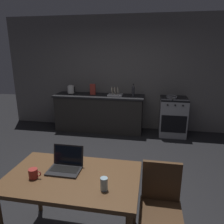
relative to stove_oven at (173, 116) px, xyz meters
name	(u,v)px	position (x,y,z in m)	size (l,w,h in m)	color
ground_plane	(93,185)	(-1.30, -2.29, -0.44)	(12.00, 12.00, 0.00)	black
back_wall	(132,74)	(-1.00, 0.35, 0.92)	(6.40, 0.10, 2.73)	slate
kitchen_counter	(99,113)	(-1.76, 0.00, 0.00)	(2.16, 0.64, 0.89)	#282623
stove_oven	(173,116)	(0.00, 0.00, 0.00)	(0.60, 0.62, 0.89)	gray
dining_table	(73,183)	(-1.23, -3.24, 0.24)	(1.28, 0.79, 0.76)	brown
chair	(161,202)	(-0.38, -3.13, 0.06)	(0.40, 0.40, 0.87)	#4C331E
laptop	(66,165)	(-1.34, -3.14, 0.36)	(0.32, 0.26, 0.23)	#232326
electric_kettle	(71,90)	(-2.47, 0.00, 0.55)	(0.19, 0.17, 0.22)	black
bottle	(133,91)	(-0.93, -0.05, 0.59)	(0.07, 0.07, 0.30)	#2D2D33
frying_pan	(172,97)	(-0.06, -0.03, 0.47)	(0.24, 0.42, 0.05)	gray
coffee_mug	(33,173)	(-1.58, -3.34, 0.36)	(0.12, 0.08, 0.09)	#9E2D28
drinking_glass	(104,184)	(-0.89, -3.39, 0.37)	(0.07, 0.07, 0.12)	#99B7C6
cereal_box	(93,89)	(-1.92, 0.02, 0.57)	(0.13, 0.05, 0.26)	#B2382D
dish_rack	(115,94)	(-1.36, 0.00, 0.49)	(0.34, 0.26, 0.21)	silver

